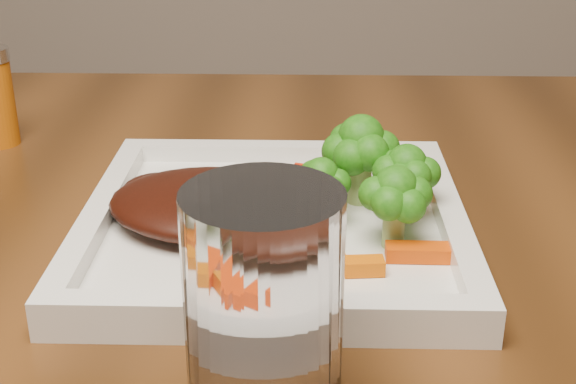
{
  "coord_description": "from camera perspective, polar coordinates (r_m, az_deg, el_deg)",
  "views": [
    {
      "loc": [
        0.4,
        -0.37,
        1.02
      ],
      "look_at": [
        0.38,
        0.15,
        0.79
      ],
      "focal_mm": 50.0,
      "sensor_mm": 36.0,
      "label": 1
    }
  ],
  "objects": [
    {
      "name": "carrot_0",
      "position": [
        0.51,
        4.12,
        -5.32
      ],
      "size": [
        0.05,
        0.02,
        0.01
      ],
      "primitive_type": "cube",
      "rotation": [
        0.0,
        0.0,
        0.09
      ],
      "color": "#D35A03",
      "rests_on": "plate"
    },
    {
      "name": "drinking_glass",
      "position": [
        0.39,
        -1.73,
        -8.21
      ],
      "size": [
        0.08,
        0.08,
        0.12
      ],
      "primitive_type": "cylinder",
      "rotation": [
        0.0,
        0.0,
        0.1
      ],
      "color": "silver",
      "rests_on": "dining_table"
    },
    {
      "name": "plate",
      "position": [
        0.58,
        -0.99,
        -2.79
      ],
      "size": [
        0.27,
        0.27,
        0.01
      ],
      "primitive_type": "cube",
      "color": "white",
      "rests_on": "dining_table"
    },
    {
      "name": "steak",
      "position": [
        0.57,
        -5.28,
        -0.82
      ],
      "size": [
        0.17,
        0.14,
        0.03
      ],
      "primitive_type": "ellipsoid",
      "rotation": [
        0.0,
        0.0,
        -0.15
      ],
      "color": "#350E07",
      "rests_on": "plate"
    },
    {
      "name": "carrot_2",
      "position": [
        0.52,
        0.79,
        -4.8
      ],
      "size": [
        0.04,
        0.06,
        0.01
      ],
      "primitive_type": "cube",
      "rotation": [
        0.0,
        0.0,
        0.99
      ],
      "color": "red",
      "rests_on": "plate"
    },
    {
      "name": "broccoli_1",
      "position": [
        0.58,
        8.38,
        0.96
      ],
      "size": [
        0.07,
        0.07,
        0.06
      ],
      "primitive_type": null,
      "rotation": [
        0.0,
        0.0,
        -0.25
      ],
      "color": "#126D14",
      "rests_on": "plate"
    },
    {
      "name": "carrot_4",
      "position": [
        0.64,
        0.36,
        0.86
      ],
      "size": [
        0.03,
        0.05,
        0.01
      ],
      "primitive_type": "cube",
      "rotation": [
        0.0,
        0.0,
        1.25
      ],
      "color": "red",
      "rests_on": "plate"
    },
    {
      "name": "carrot_1",
      "position": [
        0.53,
        9.93,
        -4.26
      ],
      "size": [
        0.06,
        0.02,
        0.01
      ],
      "primitive_type": "cube",
      "rotation": [
        0.0,
        0.0,
        -0.01
      ],
      "color": "#C83E03",
      "rests_on": "plate"
    },
    {
      "name": "broccoli_0",
      "position": [
        0.6,
        5.17,
        2.38
      ],
      "size": [
        0.07,
        0.07,
        0.07
      ],
      "primitive_type": null,
      "rotation": [
        0.0,
        0.0,
        0.12
      ],
      "color": "#285E0F",
      "rests_on": "plate"
    },
    {
      "name": "broccoli_2",
      "position": [
        0.54,
        7.6,
        -1.02
      ],
      "size": [
        0.06,
        0.06,
        0.06
      ],
      "primitive_type": null,
      "rotation": [
        0.0,
        0.0,
        -0.18
      ],
      "color": "#266410",
      "rests_on": "plate"
    },
    {
      "name": "carrot_3",
      "position": [
        0.62,
        8.55,
        0.09
      ],
      "size": [
        0.06,
        0.03,
        0.01
      ],
      "primitive_type": "cube",
      "rotation": [
        0.0,
        0.0,
        -0.19
      ],
      "color": "#E75403",
      "rests_on": "plate"
    },
    {
      "name": "broccoli_3",
      "position": [
        0.56,
        2.36,
        0.57
      ],
      "size": [
        0.06,
        0.06,
        0.06
      ],
      "primitive_type": null,
      "rotation": [
        0.0,
        0.0,
        0.34
      ],
      "color": "#2B6711",
      "rests_on": "plate"
    }
  ]
}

